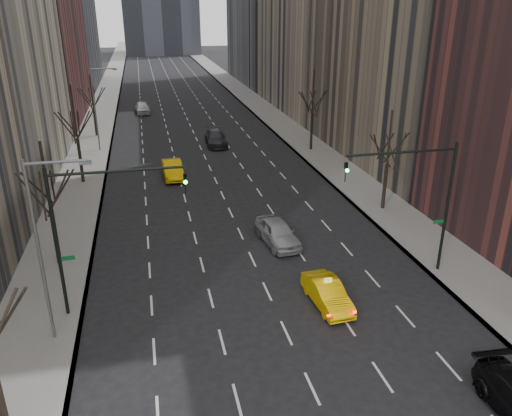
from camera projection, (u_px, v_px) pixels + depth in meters
sidewalk_left at (103, 109)px, 78.39m from camera, size 4.50×320.00×0.15m
sidewalk_right at (255, 103)px, 83.39m from camera, size 4.50×320.00×0.15m
tree_lw_b at (51, 210)px, 30.08m from camera, size 3.36×3.50×7.82m
tree_lw_c at (78, 140)px, 44.42m from camera, size 3.36×3.50×8.74m
tree_lw_d at (93, 108)px, 60.87m from camera, size 3.36×3.50×7.36m
tree_rw_b at (387, 165)px, 38.59m from camera, size 3.36×3.50×7.82m
tree_rw_c at (312, 115)px, 54.74m from camera, size 3.36×3.50×8.74m
traffic_mast_left at (89, 217)px, 24.58m from camera, size 6.69×0.39×8.00m
traffic_mast_right at (424, 189)px, 28.30m from camera, size 6.69×0.39×8.00m
streetlight_near at (45, 235)px, 22.38m from camera, size 2.83×0.22×9.00m
streetlight_far at (97, 101)px, 54.00m from camera, size 2.83×0.22×9.00m
taxi_sedan at (327, 293)px, 27.01m from camera, size 1.78×4.35×1.40m
silver_sedan_ahead at (278, 232)px, 33.97m from camera, size 2.56×5.04×1.64m
far_taxi at (173, 169)px, 47.08m from camera, size 1.92×5.01×1.63m
far_suv_grey at (216, 138)px, 58.12m from camera, size 2.50×5.76×1.65m
far_car_white at (142, 108)px, 75.21m from camera, size 2.34×5.16×1.72m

